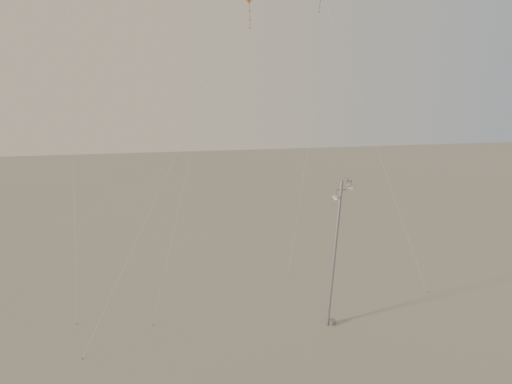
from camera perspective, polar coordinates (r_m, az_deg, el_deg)
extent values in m
plane|color=gray|center=(29.56, 6.36, -16.97)|extent=(160.00, 160.00, 0.00)
cylinder|color=gray|center=(31.79, 8.68, -14.48)|extent=(0.44, 0.44, 0.30)
cylinder|color=gray|center=(30.07, 8.96, -7.11)|extent=(0.77, 0.18, 8.95)
cylinder|color=gray|center=(29.08, 10.35, 1.43)|extent=(0.14, 0.14, 0.18)
cylinder|color=gray|center=(29.32, 10.60, 1.21)|extent=(0.44, 0.35, 0.07)
cylinder|color=gray|center=(29.56, 10.83, 1.00)|extent=(0.06, 0.06, 0.30)
ellipsoid|color=#BCBCB6|center=(29.59, 10.82, 0.71)|extent=(0.52, 0.52, 0.18)
cylinder|color=gray|center=(29.11, 9.74, 0.26)|extent=(0.60, 0.12, 0.07)
cylinder|color=gray|center=(29.07, 9.16, -0.14)|extent=(0.06, 0.06, 0.40)
ellipsoid|color=#BCBCB6|center=(29.11, 9.15, -0.53)|extent=(0.52, 0.52, 0.18)
cylinder|color=beige|center=(35.57, -20.23, 11.91)|extent=(0.23, 11.33, 29.05)
cylinder|color=gray|center=(33.33, -19.85, -13.98)|extent=(0.06, 0.06, 0.10)
cylinder|color=beige|center=(33.94, -5.37, 13.69)|extent=(8.75, 10.45, 30.33)
cylinder|color=gray|center=(31.98, -11.72, -14.63)|extent=(0.06, 0.06, 0.10)
cylinder|color=beige|center=(39.35, 7.77, 16.17)|extent=(6.55, 5.16, 34.01)
cylinder|color=gray|center=(38.67, 3.67, -9.42)|extent=(0.06, 0.06, 0.10)
cylinder|color=#9A3416|center=(30.36, -0.71, 19.45)|extent=(0.11, 0.22, 1.43)
cylinder|color=beige|center=(27.89, -10.00, 2.26)|extent=(9.96, 4.03, 19.17)
cylinder|color=gray|center=(29.58, -19.24, -17.52)|extent=(0.06, 0.06, 0.10)
cylinder|color=#2C2724|center=(43.01, 7.31, 20.50)|extent=(0.20, 0.03, 1.28)
cylinder|color=beige|center=(38.61, 13.03, 6.69)|extent=(4.61, 10.94, 21.44)
cylinder|color=gray|center=(37.62, 18.98, -10.77)|extent=(0.06, 0.06, 0.10)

